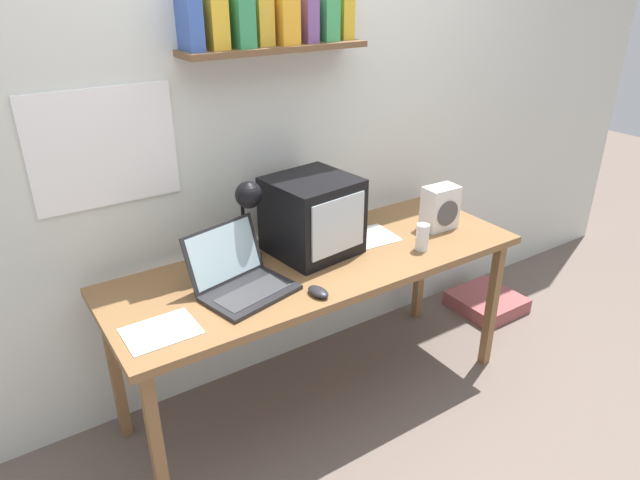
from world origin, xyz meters
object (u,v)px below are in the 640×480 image
at_px(desk_lamp, 248,207).
at_px(printed_handout, 161,331).
at_px(corner_desk, 320,272).
at_px(laptop, 239,275).
at_px(loose_paper_near_monitor, 370,237).
at_px(floor_cushion, 486,302).
at_px(juice_glass, 422,238).
at_px(crt_monitor, 312,216).
at_px(computer_mouse, 318,292).
at_px(space_heater, 440,208).

relative_size(desk_lamp, printed_handout, 1.47).
distance_m(corner_desk, desk_lamp, 0.45).
xyz_separation_m(laptop, loose_paper_near_monitor, (0.74, 0.10, -0.06)).
relative_size(laptop, floor_cushion, 1.09).
distance_m(corner_desk, juice_glass, 0.49).
height_order(crt_monitor, floor_cushion, crt_monitor).
height_order(computer_mouse, loose_paper_near_monitor, computer_mouse).
height_order(corner_desk, laptop, laptop).
bearing_deg(juice_glass, computer_mouse, -172.90).
relative_size(corner_desk, printed_handout, 7.32).
relative_size(corner_desk, computer_mouse, 17.02).
bearing_deg(juice_glass, crt_monitor, 147.68).
distance_m(crt_monitor, floor_cushion, 1.56).
bearing_deg(desk_lamp, printed_handout, -149.87).
distance_m(crt_monitor, computer_mouse, 0.43).
distance_m(laptop, space_heater, 1.10).
height_order(laptop, floor_cushion, laptop).
height_order(crt_monitor, laptop, crt_monitor).
bearing_deg(space_heater, desk_lamp, 171.14).
xyz_separation_m(space_heater, computer_mouse, (-0.86, -0.21, -0.09)).
xyz_separation_m(crt_monitor, space_heater, (0.66, -0.13, -0.07)).
xyz_separation_m(laptop, desk_lamp, (0.15, 0.18, 0.20)).
bearing_deg(juice_glass, space_heater, 29.56).
height_order(corner_desk, printed_handout, printed_handout).
bearing_deg(laptop, desk_lamp, 37.84).
distance_m(computer_mouse, floor_cushion, 1.68).
height_order(desk_lamp, floor_cushion, desk_lamp).
height_order(crt_monitor, computer_mouse, crt_monitor).
height_order(juice_glass, floor_cushion, juice_glass).
distance_m(laptop, computer_mouse, 0.33).
xyz_separation_m(corner_desk, space_heater, (0.69, -0.03, 0.17)).
xyz_separation_m(crt_monitor, printed_handout, (-0.80, -0.24, -0.17)).
relative_size(computer_mouse, printed_handout, 0.43).
distance_m(printed_handout, floor_cushion, 2.22).
bearing_deg(desk_lamp, juice_glass, -23.81).
bearing_deg(floor_cushion, crt_monitor, 179.60).
xyz_separation_m(crt_monitor, desk_lamp, (-0.29, 0.05, 0.09)).
bearing_deg(corner_desk, juice_glass, -20.51).
distance_m(crt_monitor, desk_lamp, 0.31).
distance_m(laptop, floor_cushion, 1.89).
xyz_separation_m(juice_glass, printed_handout, (-1.23, 0.02, -0.05)).
relative_size(space_heater, floor_cushion, 0.57).
bearing_deg(juice_glass, printed_handout, 178.87).
height_order(laptop, desk_lamp, desk_lamp).
height_order(juice_glass, printed_handout, juice_glass).
bearing_deg(crt_monitor, juice_glass, -39.27).
xyz_separation_m(space_heater, loose_paper_near_monitor, (-0.35, 0.10, -0.11)).
height_order(desk_lamp, computer_mouse, desk_lamp).
distance_m(crt_monitor, juice_glass, 0.52).
bearing_deg(printed_handout, desk_lamp, 29.87).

